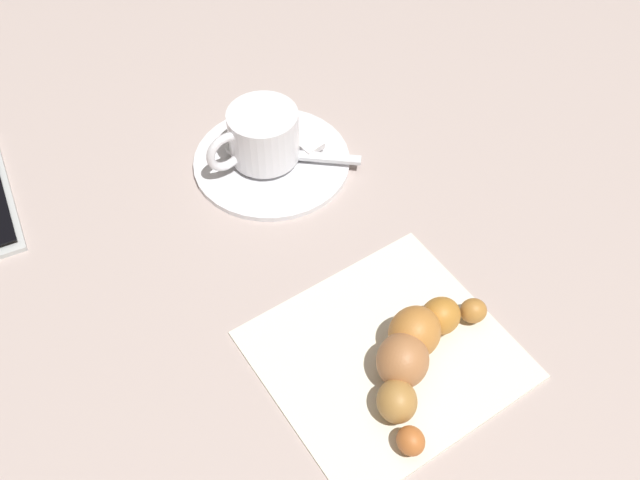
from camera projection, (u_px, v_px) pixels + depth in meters
name	position (u px, v px, depth m)	size (l,w,h in m)	color
ground_plane	(316.00, 251.00, 0.57)	(1.80, 1.80, 0.00)	#AE9C96
saucer	(272.00, 159.00, 0.63)	(0.14, 0.14, 0.01)	silver
espresso_cup	(262.00, 135.00, 0.60)	(0.06, 0.09, 0.05)	silver
teaspoon	(270.00, 152.00, 0.62)	(0.08, 0.11, 0.01)	silver
sugar_packet	(295.00, 133.00, 0.64)	(0.06, 0.02, 0.01)	white
napkin	(380.00, 356.00, 0.50)	(0.16, 0.17, 0.00)	silver
croissant	(413.00, 352.00, 0.48)	(0.10, 0.12, 0.04)	#AC7231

